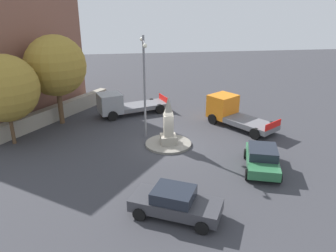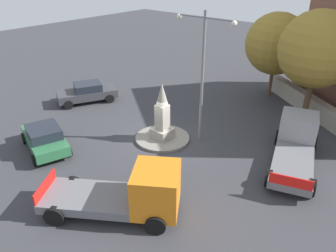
# 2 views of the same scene
# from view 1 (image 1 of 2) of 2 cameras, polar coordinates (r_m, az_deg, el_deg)

# --- Properties ---
(ground_plane) EXTENTS (80.00, 80.00, 0.00)m
(ground_plane) POSITION_cam_1_polar(r_m,az_deg,el_deg) (23.87, 0.06, -3.21)
(ground_plane) COLOR #38383D
(traffic_island) EXTENTS (3.24, 3.24, 0.16)m
(traffic_island) POSITION_cam_1_polar(r_m,az_deg,el_deg) (23.84, 0.06, -3.03)
(traffic_island) COLOR gray
(traffic_island) RESTS_ON ground
(monument) EXTENTS (1.09, 1.09, 3.40)m
(monument) POSITION_cam_1_polar(r_m,az_deg,el_deg) (23.25, 0.06, 0.40)
(monument) COLOR #9E9687
(monument) RESTS_ON traffic_island
(streetlamp) EXTENTS (3.64, 0.28, 7.41)m
(streetlamp) POSITION_cam_1_polar(r_m,az_deg,el_deg) (23.83, -4.05, 8.25)
(streetlamp) COLOR slate
(streetlamp) RESTS_ON ground
(car_green_passing) EXTENTS (4.32, 2.96, 1.42)m
(car_green_passing) POSITION_cam_1_polar(r_m,az_deg,el_deg) (21.12, 15.66, -5.28)
(car_green_passing) COLOR #2D6B42
(car_green_passing) RESTS_ON ground
(car_dark_grey_parked_right) EXTENTS (3.49, 4.63, 1.45)m
(car_dark_grey_parked_right) POSITION_cam_1_polar(r_m,az_deg,el_deg) (16.37, 1.23, -12.82)
(car_dark_grey_parked_right) COLOR #38383D
(car_dark_grey_parked_right) RESTS_ON ground
(truck_orange_far_side) EXTENTS (5.92, 4.88, 2.28)m
(truck_orange_far_side) POSITION_cam_1_polar(r_m,az_deg,el_deg) (27.67, 10.77, 2.32)
(truck_orange_far_side) COLOR orange
(truck_orange_far_side) RESTS_ON ground
(truck_grey_approaching) EXTENTS (3.68, 6.30, 2.08)m
(truck_grey_approaching) POSITION_cam_1_polar(r_m,az_deg,el_deg) (29.65, -7.72, 3.63)
(truck_grey_approaching) COLOR gray
(truck_grey_approaching) RESTS_ON ground
(stone_boundary_wall) EXTENTS (10.65, 8.05, 1.24)m
(stone_boundary_wall) POSITION_cam_1_polar(r_m,az_deg,el_deg) (29.98, -18.40, 2.17)
(stone_boundary_wall) COLOR #9E9687
(stone_boundary_wall) RESTS_ON ground
(corner_building) EXTENTS (13.27, 12.56, 10.09)m
(corner_building) POSITION_cam_1_polar(r_m,az_deg,el_deg) (33.00, -25.81, 10.79)
(corner_building) COLOR brown
(corner_building) RESTS_ON ground
(tree_near_wall) EXTENTS (4.76, 4.76, 7.15)m
(tree_near_wall) POSITION_cam_1_polar(r_m,az_deg,el_deg) (27.98, -18.52, 9.63)
(tree_near_wall) COLOR brown
(tree_near_wall) RESTS_ON ground
(tree_mid_cluster) EXTENTS (4.57, 4.57, 6.34)m
(tree_mid_cluster) POSITION_cam_1_polar(r_m,az_deg,el_deg) (25.28, -25.92, 5.75)
(tree_mid_cluster) COLOR brown
(tree_mid_cluster) RESTS_ON ground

